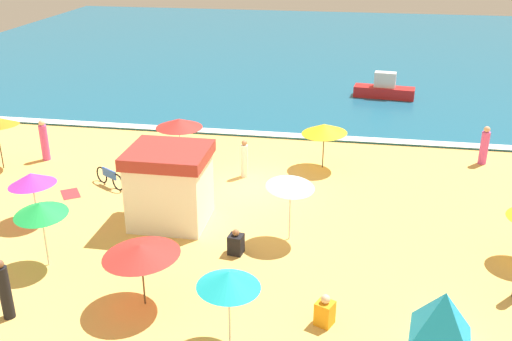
{
  "coord_description": "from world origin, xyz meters",
  "views": [
    {
      "loc": [
        3.84,
        -21.63,
        10.07
      ],
      "look_at": [
        0.14,
        -0.09,
        0.8
      ],
      "focal_mm": 41.62,
      "sensor_mm": 36.0,
      "label": 1
    }
  ],
  "objects": [
    {
      "name": "beach_umbrella_3",
      "position": [
        -5.35,
        -6.86,
        1.97
      ],
      "size": [
        1.75,
        1.77,
        2.23
      ],
      "color": "silver",
      "rests_on": "ground_plane"
    },
    {
      "name": "beach_umbrella_6",
      "position": [
        1.09,
        -9.58,
        1.93
      ],
      "size": [
        2.05,
        2.04,
        2.18
      ],
      "color": "silver",
      "rests_on": "ground_plane"
    },
    {
      "name": "beach_umbrella_9",
      "position": [
        -1.65,
        -8.32,
        1.74
      ],
      "size": [
        2.33,
        2.32,
        1.97
      ],
      "color": "#4C3823",
      "rests_on": "ground_plane"
    },
    {
      "name": "parked_bicycle",
      "position": [
        -5.79,
        -0.83,
        0.38
      ],
      "size": [
        1.57,
        1.03,
        0.76
      ],
      "color": "black",
      "rests_on": "ground_plane"
    },
    {
      "name": "ground_plane",
      "position": [
        0.0,
        0.0,
        0.0
      ],
      "size": [
        60.0,
        60.0,
        0.0
      ],
      "primitive_type": "plane",
      "color": "#EDBC60"
    },
    {
      "name": "beachgoer_2",
      "position": [
        -9.78,
        1.42,
        0.9
      ],
      "size": [
        0.43,
        0.43,
        1.89
      ],
      "color": "#D84CA5",
      "rests_on": "ground_plane"
    },
    {
      "name": "lifeguard_cabana",
      "position": [
        -2.39,
        -3.37,
        1.42
      ],
      "size": [
        2.79,
        2.55,
        2.79
      ],
      "color": "white",
      "rests_on": "ground_plane"
    },
    {
      "name": "beach_umbrella_7",
      "position": [
        1.95,
        -3.93,
        2.13
      ],
      "size": [
        2.32,
        2.32,
        2.41
      ],
      "color": "silver",
      "rests_on": "ground_plane"
    },
    {
      "name": "beachgoer_4",
      "position": [
        -5.11,
        -9.54,
        0.85
      ],
      "size": [
        0.43,
        0.43,
        1.8
      ],
      "color": "black",
      "rests_on": "ground_plane"
    },
    {
      "name": "small_boat_0",
      "position": [
        5.58,
        14.1,
        0.6
      ],
      "size": [
        3.68,
        1.46,
        1.55
      ],
      "color": "red",
      "rests_on": "ocean_water"
    },
    {
      "name": "beachgoer_9",
      "position": [
        3.43,
        -8.38,
        0.39
      ],
      "size": [
        0.59,
        0.59,
        0.93
      ],
      "color": "orange",
      "rests_on": "ground_plane"
    },
    {
      "name": "beach_tent",
      "position": [
        6.45,
        -8.45,
        0.7
      ],
      "size": [
        2.14,
        2.19,
        1.39
      ],
      "color": "#1999D8",
      "rests_on": "ground_plane"
    },
    {
      "name": "beach_umbrella_2",
      "position": [
        -3.42,
        1.35,
        2.12
      ],
      "size": [
        2.71,
        2.71,
        2.32
      ],
      "color": "silver",
      "rests_on": "ground_plane"
    },
    {
      "name": "beachgoer_1",
      "position": [
        9.65,
        4.28,
        0.83
      ],
      "size": [
        0.46,
        0.46,
        1.75
      ],
      "color": "#D84CA5",
      "rests_on": "ground_plane"
    },
    {
      "name": "beach_umbrella_5",
      "position": [
        2.65,
        2.63,
        1.79
      ],
      "size": [
        2.63,
        2.62,
        2.06
      ],
      "color": "#4C3823",
      "rests_on": "ground_plane"
    },
    {
      "name": "wave_breaker_foam",
      "position": [
        0.0,
        6.3,
        0.1
      ],
      "size": [
        57.0,
        0.7,
        0.01
      ],
      "primitive_type": "cube",
      "color": "white",
      "rests_on": "ocean_water"
    },
    {
      "name": "beach_towel_1",
      "position": [
        -7.06,
        -1.84,
        0.01
      ],
      "size": [
        1.11,
        1.2,
        0.01
      ],
      "color": "red",
      "rests_on": "ground_plane"
    },
    {
      "name": "beachgoer_5",
      "position": [
        -0.55,
        1.06,
        0.79
      ],
      "size": [
        0.32,
        0.32,
        1.64
      ],
      "color": "white",
      "rests_on": "ground_plane"
    },
    {
      "name": "beachgoer_3",
      "position": [
        0.35,
        -5.17,
        0.37
      ],
      "size": [
        0.52,
        0.52,
        0.88
      ],
      "color": "black",
      "rests_on": "ground_plane"
    },
    {
      "name": "beach_umbrella_0",
      "position": [
        -7.22,
        -4.11,
        1.63
      ],
      "size": [
        2.08,
        2.07,
        1.9
      ],
      "color": "silver",
      "rests_on": "ground_plane"
    },
    {
      "name": "ocean_water",
      "position": [
        0.0,
        28.0,
        0.05
      ],
      "size": [
        60.0,
        44.0,
        0.1
      ],
      "primitive_type": "cube",
      "color": "#196084",
      "rests_on": "ground_plane"
    }
  ]
}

